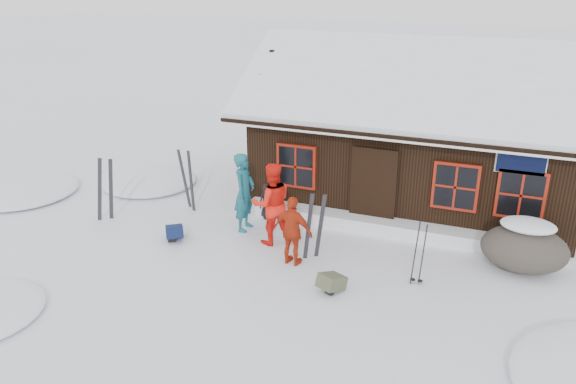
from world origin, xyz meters
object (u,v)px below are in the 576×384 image
skier_crouched (268,201)px  backpack_olive (331,285)px  skier_teal (244,192)px  skier_orange_left (272,204)px  ski_poles (419,255)px  boulder (524,247)px  ski_pair_left (105,190)px  backpack_blue (175,234)px  skier_orange_right (293,231)px

skier_crouched → backpack_olive: 3.84m
skier_teal → skier_orange_left: skier_orange_left is taller
skier_teal → ski_poles: skier_teal is taller
boulder → backpack_olive: size_ratio=3.44×
skier_teal → ski_pair_left: (-3.53, -0.76, -0.18)m
backpack_olive → boulder: bearing=57.5°
skier_teal → backpack_blue: size_ratio=3.72×
skier_crouched → ski_pair_left: bearing=161.7°
skier_crouched → boulder: boulder is taller
ski_poles → skier_teal: bearing=166.1°
skier_crouched → backpack_blue: 2.53m
ski_pair_left → boulder: bearing=-18.5°
skier_orange_right → backpack_blue: (-3.03, 0.07, -0.64)m
skier_orange_right → ski_poles: size_ratio=1.11×
skier_teal → boulder: skier_teal is taller
ski_pair_left → backpack_blue: (2.22, -0.40, -0.65)m
boulder → ski_pair_left: bearing=-173.8°
boulder → ski_poles: 2.44m
ski_poles → ski_pair_left: bearing=177.6°
boulder → backpack_blue: (-7.67, -1.47, -0.38)m
skier_teal → backpack_olive: 3.57m
skier_orange_left → skier_crouched: (-0.65, 1.25, -0.51)m
skier_orange_right → boulder: (4.65, 1.54, -0.25)m
skier_orange_right → ski_pair_left: bearing=3.5°
ski_pair_left → skier_orange_right: bearing=-29.8°
skier_orange_left → boulder: bearing=153.0°
skier_teal → backpack_olive: bearing=-127.9°
skier_orange_left → skier_crouched: size_ratio=2.09×
skier_orange_left → ski_poles: skier_orange_left is taller
skier_teal → backpack_blue: skier_teal is taller
backpack_blue → backpack_olive: 4.23m
boulder → ski_pair_left: 9.96m
skier_orange_right → skier_crouched: (-1.48, 2.04, -0.31)m
ski_pair_left → skier_crouched: bearing=-2.0°
boulder → backpack_olive: (-3.53, -2.31, -0.39)m
ski_pair_left → ski_poles: (7.90, -0.33, -0.13)m
skier_orange_right → skier_crouched: 2.54m
skier_crouched → backpack_olive: (2.60, -2.81, -0.33)m
skier_orange_right → skier_orange_left: bearing=-35.3°
skier_teal → backpack_olive: skier_teal is taller
skier_teal → boulder: 6.39m
backpack_blue → skier_orange_right: bearing=-36.7°
backpack_blue → backpack_olive: backpack_blue is taller
skier_crouched → backpack_blue: size_ratio=1.79×
ski_poles → backpack_blue: ski_poles is taller
boulder → ski_poles: ski_poles is taller
skier_teal → skier_crouched: size_ratio=2.08×
skier_crouched → boulder: bearing=-45.7°
skier_orange_left → backpack_olive: size_ratio=3.79×
skier_orange_right → backpack_olive: size_ratio=3.02×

